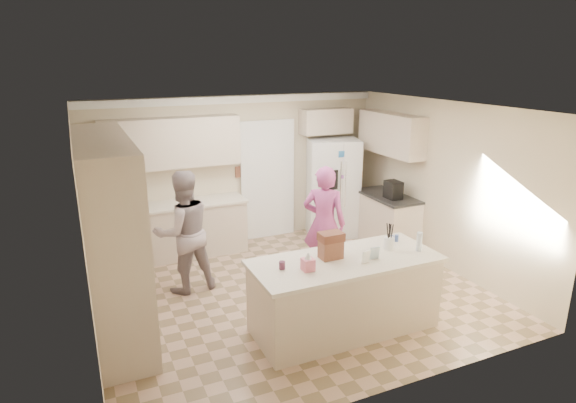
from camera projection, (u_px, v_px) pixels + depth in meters
name	position (u px, v px, depth m)	size (l,w,h in m)	color
floor	(292.00, 293.00, 6.84)	(5.20, 4.60, 0.02)	tan
ceiling	(292.00, 107.00, 6.09)	(5.20, 4.60, 0.02)	white
wall_back	(238.00, 170.00, 8.48)	(5.20, 0.02, 2.60)	beige
wall_front	(395.00, 273.00, 4.45)	(5.20, 0.02, 2.60)	beige
wall_left	(83.00, 233.00, 5.44)	(0.02, 4.60, 2.60)	beige
wall_right	(444.00, 185.00, 7.49)	(0.02, 4.60, 2.60)	beige
crown_back	(236.00, 100.00, 8.09)	(5.20, 0.08, 0.12)	white
pantry_bank	(111.00, 234.00, 5.78)	(0.60, 2.60, 2.35)	beige
back_base_cab	(179.00, 231.00, 8.01)	(2.20, 0.60, 0.88)	beige
back_countertop	(178.00, 205.00, 7.87)	(2.24, 0.63, 0.04)	#EFE2C9
back_upper_cab	(172.00, 143.00, 7.70)	(2.20, 0.35, 0.80)	beige
doorway_opening	(267.00, 181.00, 8.75)	(0.90, 0.06, 2.10)	black
doorway_casing	(268.00, 182.00, 8.72)	(1.02, 0.03, 2.22)	white
wall_frame_upper	(239.00, 157.00, 8.39)	(0.15, 0.02, 0.20)	brown
wall_frame_lower	(239.00, 172.00, 8.46)	(0.15, 0.02, 0.20)	brown
refrigerator	(332.00, 188.00, 8.90)	(0.90, 0.70, 1.80)	white
fridge_seam	(342.00, 192.00, 8.59)	(0.01, 0.02, 1.78)	gray
fridge_dispenser	(332.00, 180.00, 8.42)	(0.22, 0.03, 0.35)	black
fridge_handle_l	(340.00, 185.00, 8.51)	(0.02, 0.02, 0.85)	silver
fridge_handle_r	(345.00, 184.00, 8.55)	(0.02, 0.02, 0.85)	silver
over_fridge_cab	(326.00, 121.00, 8.74)	(0.95, 0.35, 0.45)	beige
right_base_cab	(387.00, 221.00, 8.49)	(0.60, 1.20, 0.88)	beige
right_countertop	(388.00, 196.00, 8.35)	(0.63, 1.24, 0.04)	#2D2B28
right_upper_cab	(391.00, 134.00, 8.28)	(0.35, 1.50, 0.70)	beige
coffee_maker	(393.00, 190.00, 8.11)	(0.22, 0.28, 0.30)	black
island_base	(344.00, 296.00, 5.83)	(2.20, 0.90, 0.88)	beige
island_top	(346.00, 261.00, 5.70)	(2.28, 0.96, 0.05)	#EFE2C9
utensil_crock	(389.00, 243.00, 5.97)	(0.13, 0.13, 0.15)	white
tissue_box	(308.00, 264.00, 5.37)	(0.13, 0.13, 0.14)	#DF6A82
tissue_plume	(308.00, 255.00, 5.34)	(0.08, 0.08, 0.08)	white
dollhouse_body	(331.00, 249.00, 5.69)	(0.26, 0.18, 0.22)	brown
dollhouse_roof	(331.00, 237.00, 5.64)	(0.28, 0.20, 0.10)	#592D1E
jam_jar	(282.00, 265.00, 5.41)	(0.07, 0.07, 0.09)	#59263F
greeting_card_a	(366.00, 257.00, 5.55)	(0.12, 0.01, 0.16)	white
greeting_card_b	(375.00, 253.00, 5.65)	(0.12, 0.01, 0.16)	silver
water_bottle	(419.00, 242.00, 5.90)	(0.07, 0.07, 0.24)	silver
shaker_salt	(392.00, 239.00, 6.19)	(0.05, 0.05, 0.09)	#455DA2
shaker_pepper	(397.00, 238.00, 6.22)	(0.05, 0.05, 0.09)	#455DA2
teen_boy	(184.00, 232.00, 6.70)	(0.85, 0.66, 1.75)	gray
teen_girl	(324.00, 223.00, 7.08)	(0.63, 0.42, 1.74)	#BB4894
fridge_magnets	(342.00, 192.00, 8.58)	(0.76, 0.02, 1.44)	tan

